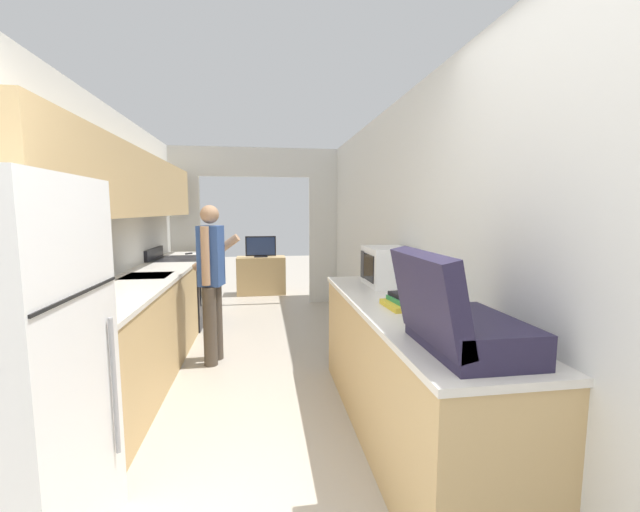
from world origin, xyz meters
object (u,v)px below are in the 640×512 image
(knife, at_px, (190,253))
(person, at_px, (212,280))
(microwave, at_px, (387,266))
(tv_cabinet, at_px, (261,275))
(television, at_px, (261,247))
(range_oven, at_px, (179,292))
(book_stack, at_px, (406,301))
(suitcase, at_px, (455,321))

(knife, bearing_deg, person, -35.52)
(microwave, bearing_deg, tv_cabinet, 104.59)
(tv_cabinet, xyz_separation_m, television, (0.00, -0.04, 0.53))
(range_oven, xyz_separation_m, microwave, (2.12, -2.18, 0.60))
(microwave, relative_size, book_stack, 1.57)
(suitcase, height_order, television, suitcase)
(range_oven, distance_m, microwave, 3.10)
(microwave, height_order, tv_cabinet, microwave)
(television, distance_m, knife, 1.62)
(range_oven, bearing_deg, knife, 84.32)
(microwave, relative_size, television, 0.85)
(person, xyz_separation_m, suitcase, (1.34, -2.34, 0.20))
(range_oven, distance_m, person, 1.53)
(television, height_order, knife, television)
(range_oven, bearing_deg, television, 59.59)
(book_stack, relative_size, television, 0.54)
(person, bearing_deg, microwave, -105.07)
(microwave, xyz_separation_m, knife, (-2.07, 2.73, -0.15))
(book_stack, relative_size, tv_cabinet, 0.34)
(microwave, height_order, book_stack, microwave)
(microwave, distance_m, book_stack, 0.76)
(suitcase, height_order, tv_cabinet, suitcase)
(range_oven, height_order, television, television)
(range_oven, xyz_separation_m, knife, (0.05, 0.55, 0.45))
(range_oven, height_order, knife, range_oven)
(range_oven, bearing_deg, person, -66.27)
(range_oven, bearing_deg, suitcase, -62.34)
(range_oven, height_order, book_stack, range_oven)
(microwave, height_order, knife, microwave)
(microwave, bearing_deg, suitcase, -96.80)
(tv_cabinet, bearing_deg, microwave, -75.41)
(range_oven, distance_m, tv_cabinet, 2.15)
(suitcase, distance_m, microwave, 1.53)
(television, bearing_deg, knife, -128.61)
(book_stack, xyz_separation_m, tv_cabinet, (-0.94, 4.78, -0.60))
(person, height_order, book_stack, person)
(book_stack, bearing_deg, tv_cabinet, 101.13)
(suitcase, relative_size, microwave, 1.30)
(television, bearing_deg, suitcase, -81.03)
(television, bearing_deg, range_oven, -120.41)
(book_stack, bearing_deg, television, 101.23)
(tv_cabinet, distance_m, knife, 1.75)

